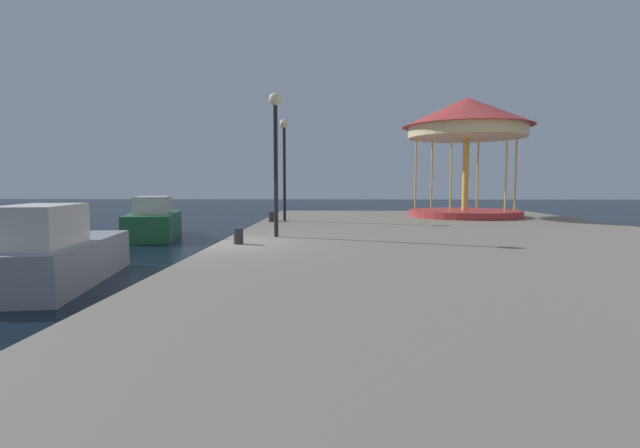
{
  "coord_description": "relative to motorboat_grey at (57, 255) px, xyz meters",
  "views": [
    {
      "loc": [
        3.0,
        -11.94,
        2.3
      ],
      "look_at": [
        2.54,
        3.07,
        1.03
      ],
      "focal_mm": 26.63,
      "sensor_mm": 36.0,
      "label": 1
    }
  ],
  "objects": [
    {
      "name": "bollard_south",
      "position": [
        3.87,
        8.76,
        0.3
      ],
      "size": [
        0.24,
        0.24,
        0.4
      ],
      "primitive_type": "cylinder",
      "color": "#2D2D33",
      "rests_on": "quay_dock"
    },
    {
      "name": "bollard_north",
      "position": [
        3.8,
        8.28,
        0.3
      ],
      "size": [
        0.24,
        0.24,
        0.4
      ],
      "primitive_type": "cylinder",
      "color": "#2D2D33",
      "rests_on": "quay_dock"
    },
    {
      "name": "carousel",
      "position": [
        12.32,
        11.58,
        4.13
      ],
      "size": [
        5.86,
        5.86,
        5.42
      ],
      "color": "#B23333",
      "rests_on": "quay_dock"
    },
    {
      "name": "lamp_post_mid_promenade",
      "position": [
        4.65,
        2.94,
        2.89
      ],
      "size": [
        0.36,
        0.36,
        4.04
      ],
      "color": "black",
      "rests_on": "quay_dock"
    },
    {
      "name": "bollard_center",
      "position": [
        3.91,
        1.25,
        0.3
      ],
      "size": [
        0.24,
        0.24,
        0.4
      ],
      "primitive_type": "cylinder",
      "color": "#2D2D33",
      "rests_on": "quay_dock"
    },
    {
      "name": "quay_dock",
      "position": [
        10.13,
        1.46,
        -0.3
      ],
      "size": [
        13.64,
        29.62,
        0.8
      ],
      "primitive_type": "cube",
      "color": "gray",
      "rests_on": "ground"
    },
    {
      "name": "ground_plane",
      "position": [
        3.31,
        1.46,
        -0.7
      ],
      "size": [
        120.0,
        120.0,
        0.0
      ],
      "primitive_type": "plane",
      "color": "black"
    },
    {
      "name": "motorboat_green",
      "position": [
        -1.42,
        9.48,
        -0.01
      ],
      "size": [
        2.76,
        4.8,
        1.78
      ],
      "color": "#236638",
      "rests_on": "ground"
    },
    {
      "name": "lamp_post_far_end",
      "position": [
        4.26,
        8.86,
        2.93
      ],
      "size": [
        0.36,
        0.36,
        4.12
      ],
      "color": "black",
      "rests_on": "quay_dock"
    },
    {
      "name": "motorboat_grey",
      "position": [
        0.0,
        0.0,
        0.0
      ],
      "size": [
        2.5,
        5.17,
        1.86
      ],
      "color": "gray",
      "rests_on": "ground"
    }
  ]
}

